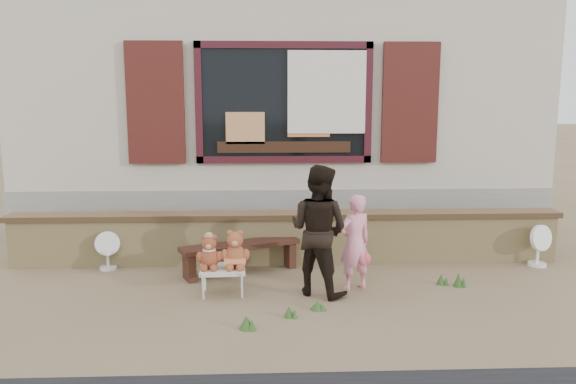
{
  "coord_description": "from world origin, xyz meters",
  "views": [
    {
      "loc": [
        -0.28,
        -6.07,
        2.12
      ],
      "look_at": [
        0.0,
        0.6,
        1.0
      ],
      "focal_mm": 35.0,
      "sensor_mm": 36.0,
      "label": 1
    }
  ],
  "objects_px": {
    "child": "(355,242)",
    "adult": "(318,230)",
    "folding_chair": "(223,270)",
    "teddy_bear_left": "(209,251)",
    "teddy_bear_right": "(235,248)",
    "bench": "(241,251)"
  },
  "relations": [
    {
      "from": "child",
      "to": "adult",
      "type": "distance_m",
      "value": 0.47
    },
    {
      "from": "folding_chair",
      "to": "adult",
      "type": "relative_size",
      "value": 0.36
    },
    {
      "from": "folding_chair",
      "to": "teddy_bear_left",
      "type": "xyz_separation_m",
      "value": [
        -0.14,
        -0.01,
        0.22
      ]
    },
    {
      "from": "teddy_bear_left",
      "to": "teddy_bear_right",
      "type": "xyz_separation_m",
      "value": [
        0.28,
        0.01,
        0.02
      ]
    },
    {
      "from": "bench",
      "to": "teddy_bear_left",
      "type": "distance_m",
      "value": 0.84
    },
    {
      "from": "child",
      "to": "adult",
      "type": "xyz_separation_m",
      "value": [
        -0.42,
        -0.12,
        0.17
      ]
    },
    {
      "from": "teddy_bear_left",
      "to": "teddy_bear_right",
      "type": "height_order",
      "value": "teddy_bear_right"
    },
    {
      "from": "bench",
      "to": "teddy_bear_left",
      "type": "xyz_separation_m",
      "value": [
        -0.3,
        -0.75,
        0.21
      ]
    },
    {
      "from": "bench",
      "to": "child",
      "type": "relative_size",
      "value": 1.37
    },
    {
      "from": "teddy_bear_right",
      "to": "teddy_bear_left",
      "type": "bearing_deg",
      "value": 180.0
    },
    {
      "from": "teddy_bear_left",
      "to": "child",
      "type": "relative_size",
      "value": 0.35
    },
    {
      "from": "bench",
      "to": "teddy_bear_right",
      "type": "xyz_separation_m",
      "value": [
        -0.02,
        -0.74,
        0.24
      ]
    },
    {
      "from": "child",
      "to": "adult",
      "type": "relative_size",
      "value": 0.76
    },
    {
      "from": "teddy_bear_left",
      "to": "adult",
      "type": "relative_size",
      "value": 0.27
    },
    {
      "from": "bench",
      "to": "adult",
      "type": "height_order",
      "value": "adult"
    },
    {
      "from": "teddy_bear_left",
      "to": "adult",
      "type": "distance_m",
      "value": 1.2
    },
    {
      "from": "bench",
      "to": "teddy_bear_right",
      "type": "relative_size",
      "value": 3.48
    },
    {
      "from": "bench",
      "to": "folding_chair",
      "type": "relative_size",
      "value": 2.92
    },
    {
      "from": "teddy_bear_left",
      "to": "teddy_bear_right",
      "type": "bearing_deg",
      "value": -0.0
    },
    {
      "from": "folding_chair",
      "to": "bench",
      "type": "bearing_deg",
      "value": 74.77
    },
    {
      "from": "bench",
      "to": "adult",
      "type": "distance_m",
      "value": 1.24
    },
    {
      "from": "teddy_bear_left",
      "to": "teddy_bear_right",
      "type": "distance_m",
      "value": 0.28
    }
  ]
}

